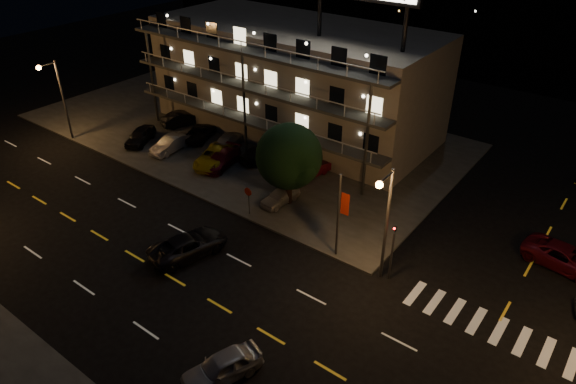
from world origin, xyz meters
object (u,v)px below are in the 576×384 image
Objects in this scene: road_car_east at (222,367)px; road_car_west at (188,245)px; lot_car_4 at (280,196)px; lot_car_2 at (214,157)px; tree at (289,158)px; lot_car_7 at (229,140)px.

road_car_east is 10.81m from road_car_west.
lot_car_2 is at bearing 174.79° from lot_car_4.
road_car_east is at bearing -64.52° from tree.
lot_car_7 is (-10.65, 4.61, -3.32)m from tree.
road_car_west is at bearing 104.02° from lot_car_7.
road_car_west reaches higher than road_car_east.
road_car_west reaches higher than lot_car_4.
road_car_east is (7.82, -14.95, -0.03)m from lot_car_4.
lot_car_4 is 0.84× the size of road_car_east.
road_car_east is at bearing -57.20° from lot_car_4.
lot_car_4 is at bearing -83.56° from road_car_west.
lot_car_4 is (8.79, -1.61, -0.11)m from lot_car_2.
road_car_west reaches higher than lot_car_7.
tree reaches higher than lot_car_7.
tree is 3.42m from lot_car_4.
lot_car_7 is at bearing 156.59° from tree.
tree reaches higher than lot_car_4.
lot_car_2 is 1.44× the size of lot_car_4.
tree is at bearing 49.08° from lot_car_4.
lot_car_4 is 8.91m from road_car_west.
lot_car_2 reaches higher than lot_car_7.
lot_car_2 is 1.17× the size of lot_car_7.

